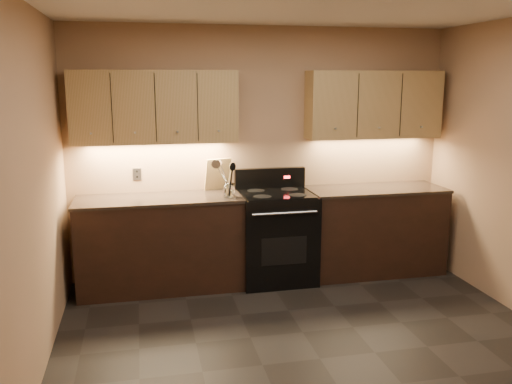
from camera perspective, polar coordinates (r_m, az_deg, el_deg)
floor at (r=4.30m, az=6.74°, el=-17.03°), size 4.00×4.00×0.00m
wall_back at (r=5.74m, az=0.61°, el=4.15°), size 4.00×0.04×2.60m
wall_left at (r=3.71m, az=-23.40°, el=-1.15°), size 0.04×4.00×2.60m
counter_left at (r=5.49m, az=-10.02°, el=-5.32°), size 1.62×0.62×0.93m
counter_right at (r=6.01m, az=12.31°, el=-3.92°), size 1.46×0.62×0.93m
stove at (r=5.63m, az=2.10°, el=-4.57°), size 0.76×0.68×1.14m
upper_cab_left at (r=5.41m, az=-10.60°, el=8.79°), size 1.60×0.30×0.70m
upper_cab_right at (r=5.93m, az=12.28°, el=8.98°), size 1.44×0.30×0.70m
outlet_plate at (r=5.62m, az=-12.42°, el=1.85°), size 0.08×0.01×0.12m
utensil_crock at (r=5.32m, az=-2.83°, el=0.12°), size 0.12×0.12×0.13m
cutting_board at (r=5.64m, az=-4.05°, el=1.89°), size 0.29×0.18×0.34m
wooden_spoon at (r=5.28m, az=-3.12°, el=1.32°), size 0.14×0.13×0.33m
black_spoon at (r=5.30m, az=-2.87°, el=1.53°), size 0.09×0.18×0.36m
steel_spatula at (r=5.30m, az=-2.51°, el=1.70°), size 0.23×0.13×0.39m
steel_skimmer at (r=5.29m, az=-2.43°, el=1.67°), size 0.27×0.11×0.38m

